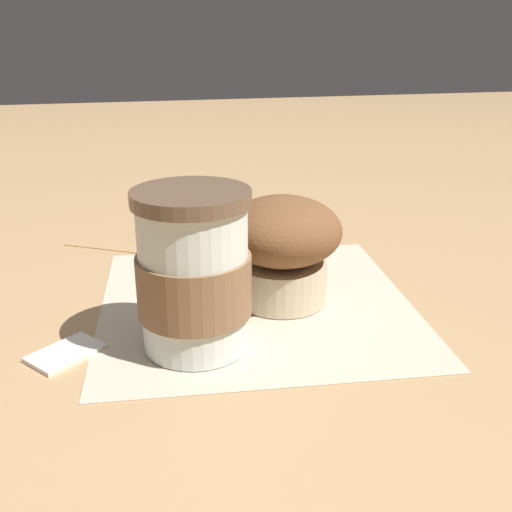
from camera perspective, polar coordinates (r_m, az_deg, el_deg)
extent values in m
plane|color=tan|center=(0.51, 0.00, -4.54)|extent=(3.00, 3.00, 0.00)
cube|color=beige|center=(0.51, 0.00, -4.47)|extent=(0.28, 0.28, 0.00)
cylinder|color=silver|center=(0.42, -5.92, -2.04)|extent=(0.08, 0.08, 0.11)
cylinder|color=brown|center=(0.41, -6.23, 5.58)|extent=(0.08, 0.08, 0.01)
cylinder|color=#846042|center=(0.43, -5.89, -2.70)|extent=(0.08, 0.08, 0.04)
cylinder|color=beige|center=(0.51, 2.32, -2.19)|extent=(0.08, 0.08, 0.03)
ellipsoid|color=brown|center=(0.50, 2.40, 2.60)|extent=(0.10, 0.10, 0.06)
ellipsoid|color=yellow|center=(0.57, -1.63, 0.06)|extent=(0.05, 0.06, 0.03)
ellipsoid|color=yellow|center=(0.61, -0.21, 1.73)|extent=(0.07, 0.06, 0.03)
ellipsoid|color=brown|center=(0.66, -1.10, 3.19)|extent=(0.05, 0.03, 0.03)
cube|color=white|center=(0.45, -17.70, -8.62)|extent=(0.06, 0.06, 0.01)
cube|color=tan|center=(0.65, -13.62, 0.69)|extent=(0.06, 0.10, 0.00)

